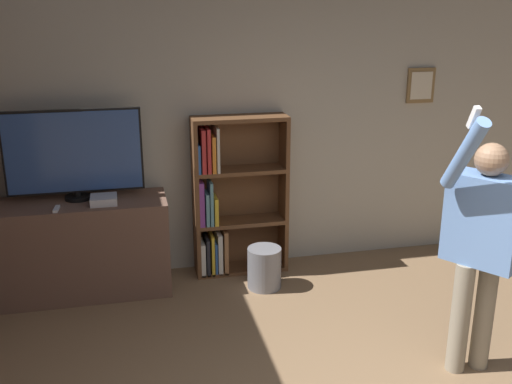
{
  "coord_description": "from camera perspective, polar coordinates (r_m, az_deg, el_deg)",
  "views": [
    {
      "loc": [
        -1.4,
        -2.17,
        2.45
      ],
      "look_at": [
        -0.49,
        1.85,
        1.12
      ],
      "focal_mm": 42.0,
      "sensor_mm": 36.0,
      "label": 1
    }
  ],
  "objects": [
    {
      "name": "remote_loose",
      "position": [
        5.06,
        -18.48,
        -1.54
      ],
      "size": [
        0.05,
        0.14,
        0.02
      ],
      "color": "white",
      "rests_on": "tv_ledge"
    },
    {
      "name": "tv_ledge",
      "position": [
        5.36,
        -16.23,
        -5.14
      ],
      "size": [
        1.46,
        0.54,
        0.84
      ],
      "color": "brown",
      "rests_on": "ground_plane"
    },
    {
      "name": "television",
      "position": [
        5.19,
        -16.96,
        3.51
      ],
      "size": [
        1.12,
        0.22,
        0.77
      ],
      "color": "black",
      "rests_on": "tv_ledge"
    },
    {
      "name": "waste_bin",
      "position": [
        5.34,
        0.8,
        -7.23
      ],
      "size": [
        0.3,
        0.3,
        0.37
      ],
      "color": "gray",
      "rests_on": "ground_plane"
    },
    {
      "name": "bookshelf",
      "position": [
        5.48,
        -2.54,
        -0.76
      ],
      "size": [
        0.86,
        0.28,
        1.47
      ],
      "color": "brown",
      "rests_on": "ground_plane"
    },
    {
      "name": "game_console",
      "position": [
        5.11,
        -14.3,
        -0.73
      ],
      "size": [
        0.22,
        0.21,
        0.07
      ],
      "color": "silver",
      "rests_on": "tv_ledge"
    },
    {
      "name": "person",
      "position": [
        4.16,
        20.75,
        -4.1
      ],
      "size": [
        0.62,
        0.56,
        1.88
      ],
      "rotation": [
        0.0,
        0.0,
        -0.96
      ],
      "color": "gray",
      "rests_on": "ground_plane"
    },
    {
      "name": "wall_back",
      "position": [
        5.58,
        2.12,
        6.5
      ],
      "size": [
        7.2,
        0.09,
        2.7
      ],
      "color": "#B2AD9E",
      "rests_on": "ground_plane"
    }
  ]
}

